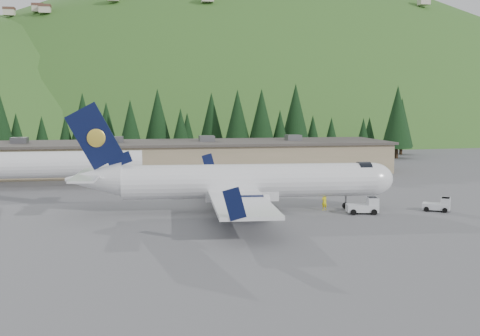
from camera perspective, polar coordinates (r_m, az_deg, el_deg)
name	(u,v)px	position (r m, az deg, el deg)	size (l,w,h in m)	color
ground	(250,211)	(64.37, 0.94, -4.10)	(600.00, 600.00, 0.00)	#5C5C61
airliner	(240,182)	(63.77, 0.03, -1.38)	(35.03, 32.86, 11.63)	white
second_airliner	(38,164)	(85.54, -18.64, 0.36)	(27.50, 11.00, 10.05)	white
baggage_tug_a	(365,206)	(64.13, 11.77, -3.58)	(3.43, 2.36, 1.71)	silver
baggage_tug_b	(439,205)	(67.55, 18.34, -3.36)	(3.10, 2.70, 1.49)	silver
terminal_building	(177,157)	(100.82, -5.99, 1.07)	(71.00, 17.00, 6.10)	gray
ramp_worker	(324,202)	(65.37, 8.00, -3.18)	(0.68, 0.45, 1.86)	yellow
tree_line	(164,123)	(122.45, -7.19, 4.25)	(112.84, 16.82, 14.44)	black
hills	(276,303)	(292.96, 3.48, -12.66)	(614.00, 330.00, 300.00)	#30641F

